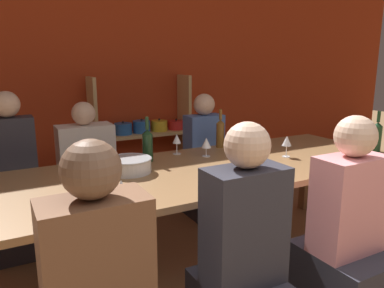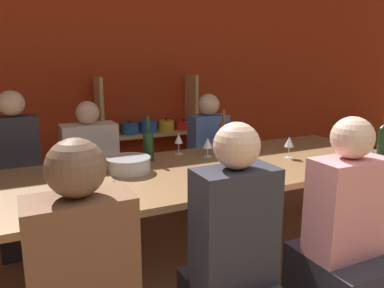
# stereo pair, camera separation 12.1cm
# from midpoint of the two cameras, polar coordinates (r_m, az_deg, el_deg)

# --- Properties ---
(wall_back_red) EXTENTS (8.80, 0.06, 2.70)m
(wall_back_red) POSITION_cam_midpoint_polar(r_m,az_deg,el_deg) (4.27, -12.69, 10.57)
(wall_back_red) COLOR #B23819
(wall_back_red) RESTS_ON ground_plane
(shelf_unit) EXTENTS (1.10, 0.30, 1.32)m
(shelf_unit) POSITION_cam_midpoint_polar(r_m,az_deg,el_deg) (4.26, -8.39, -0.96)
(shelf_unit) COLOR tan
(shelf_unit) RESTS_ON ground_plane
(dining_table) EXTENTS (3.16, 1.09, 0.75)m
(dining_table) POSITION_cam_midpoint_polar(r_m,az_deg,el_deg) (2.61, -0.28, -5.03)
(dining_table) COLOR olive
(dining_table) RESTS_ON ground_plane
(mixing_bowl) EXTENTS (0.30, 0.30, 0.10)m
(mixing_bowl) POSITION_cam_midpoint_polar(r_m,az_deg,el_deg) (2.52, -10.83, -3.11)
(mixing_bowl) COLOR #B7BABC
(mixing_bowl) RESTS_ON dining_table
(wine_bottle_green) EXTENTS (0.07, 0.07, 0.33)m
(wine_bottle_green) POSITION_cam_midpoint_polar(r_m,az_deg,el_deg) (3.18, 3.25, 1.73)
(wine_bottle_green) COLOR brown
(wine_bottle_green) RESTS_ON dining_table
(wine_bottle_dark) EXTENTS (0.08, 0.08, 0.33)m
(wine_bottle_dark) POSITION_cam_midpoint_polar(r_m,az_deg,el_deg) (3.35, 25.41, 1.10)
(wine_bottle_dark) COLOR #19381E
(wine_bottle_dark) RESTS_ON dining_table
(wine_bottle_amber) EXTENTS (0.08, 0.08, 0.33)m
(wine_bottle_amber) POSITION_cam_midpoint_polar(r_m,az_deg,el_deg) (2.76, -8.04, -0.08)
(wine_bottle_amber) COLOR #19381E
(wine_bottle_amber) RESTS_ON dining_table
(wine_glass_red_a) EXTENTS (0.07, 0.07, 0.17)m
(wine_glass_red_a) POSITION_cam_midpoint_polar(r_m,az_deg,el_deg) (2.29, 7.53, -3.15)
(wine_glass_red_a) COLOR white
(wine_glass_red_a) RESTS_ON dining_table
(wine_glass_empty_a) EXTENTS (0.08, 0.08, 0.15)m
(wine_glass_empty_a) POSITION_cam_midpoint_polar(r_m,az_deg,el_deg) (2.87, 0.98, 0.11)
(wine_glass_empty_a) COLOR white
(wine_glass_empty_a) RESTS_ON dining_table
(wine_glass_white_a) EXTENTS (0.08, 0.08, 0.16)m
(wine_glass_white_a) POSITION_cam_midpoint_polar(r_m,az_deg,el_deg) (3.00, 23.87, -0.31)
(wine_glass_white_a) COLOR white
(wine_glass_white_a) RESTS_ON dining_table
(wine_glass_white_c) EXTENTS (0.07, 0.07, 0.16)m
(wine_glass_white_c) POSITION_cam_midpoint_polar(r_m,az_deg,el_deg) (1.89, -12.52, -6.67)
(wine_glass_white_c) COLOR white
(wine_glass_white_c) RESTS_ON dining_table
(wine_glass_white_d) EXTENTS (0.07, 0.07, 0.16)m
(wine_glass_white_d) POSITION_cam_midpoint_polar(r_m,az_deg,el_deg) (2.95, -3.51, 0.67)
(wine_glass_white_d) COLOR white
(wine_glass_white_d) RESTS_ON dining_table
(wine_glass_white_e) EXTENTS (0.07, 0.07, 0.17)m
(wine_glass_white_e) POSITION_cam_midpoint_polar(r_m,az_deg,el_deg) (2.93, 13.12, 0.36)
(wine_glass_white_e) COLOR white
(wine_glass_white_e) RESTS_ON dining_table
(cell_phone) EXTENTS (0.08, 0.15, 0.01)m
(cell_phone) POSITION_cam_midpoint_polar(r_m,az_deg,el_deg) (2.12, -14.09, -7.70)
(cell_phone) COLOR black
(cell_phone) RESTS_ON dining_table
(person_far_a) EXTENTS (0.34, 0.43, 1.27)m
(person_far_a) POSITION_cam_midpoint_polar(r_m,az_deg,el_deg) (3.21, -26.25, -7.00)
(person_far_a) COLOR #2D2D38
(person_far_a) RESTS_ON ground_plane
(person_near_b) EXTENTS (0.40, 0.49, 1.21)m
(person_near_b) POSITION_cam_midpoint_polar(r_m,az_deg,el_deg) (2.30, 20.77, -14.97)
(person_near_b) COLOR #2D2D38
(person_near_b) RESTS_ON ground_plane
(person_far_b) EXTENTS (0.45, 0.56, 1.16)m
(person_far_b) POSITION_cam_midpoint_polar(r_m,az_deg,el_deg) (3.33, -16.54, -6.60)
(person_far_b) COLOR #2D2D38
(person_far_b) RESTS_ON ground_plane
(person_near_c) EXTENTS (0.37, 0.47, 1.23)m
(person_near_c) POSITION_cam_midpoint_polar(r_m,az_deg,el_deg) (1.89, 5.81, -20.31)
(person_near_c) COLOR #2D2D38
(person_near_c) RESTS_ON ground_plane
(person_far_c) EXTENTS (0.35, 0.44, 1.18)m
(person_far_c) POSITION_cam_midpoint_polar(r_m,az_deg,el_deg) (3.63, 0.84, -4.04)
(person_far_c) COLOR #2D2D38
(person_far_c) RESTS_ON ground_plane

